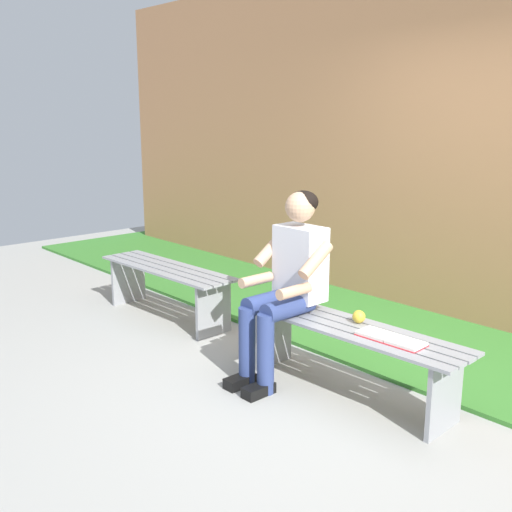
# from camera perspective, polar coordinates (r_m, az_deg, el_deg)

# --- Properties ---
(ground_plane) EXTENTS (10.00, 7.00, 0.04)m
(ground_plane) POSITION_cam_1_polar(r_m,az_deg,el_deg) (4.18, -11.80, -12.26)
(ground_plane) COLOR #9E9E99
(grass_strip) EXTENTS (9.00, 2.11, 0.03)m
(grass_strip) POSITION_cam_1_polar(r_m,az_deg,el_deg) (5.65, 9.63, -4.92)
(grass_strip) COLOR #387A2D
(grass_strip) RESTS_ON ground
(brick_wall) EXTENTS (9.50, 0.24, 3.10)m
(brick_wall) POSITION_cam_1_polar(r_m,az_deg,el_deg) (5.51, 17.84, 10.47)
(brick_wall) COLOR #B27A51
(brick_wall) RESTS_ON ground
(bench_near) EXTENTS (1.59, 0.44, 0.46)m
(bench_near) POSITION_cam_1_polar(r_m,az_deg,el_deg) (3.92, 8.74, -8.09)
(bench_near) COLOR gray
(bench_near) RESTS_ON ground
(bench_far) EXTENTS (1.50, 0.44, 0.46)m
(bench_far) POSITION_cam_1_polar(r_m,az_deg,el_deg) (5.36, -8.33, -2.24)
(bench_far) COLOR gray
(bench_far) RESTS_ON ground
(person_seated) EXTENTS (0.50, 0.69, 1.26)m
(person_seated) POSITION_cam_1_polar(r_m,az_deg,el_deg) (4.02, 2.95, -2.07)
(person_seated) COLOR silver
(person_seated) RESTS_ON ground
(apple) EXTENTS (0.08, 0.08, 0.08)m
(apple) POSITION_cam_1_polar(r_m,az_deg,el_deg) (3.93, 9.60, -5.62)
(apple) COLOR gold
(apple) RESTS_ON bench_near
(book_open) EXTENTS (0.42, 0.17, 0.02)m
(book_open) POSITION_cam_1_polar(r_m,az_deg,el_deg) (3.68, 12.50, -7.58)
(book_open) COLOR white
(book_open) RESTS_ON bench_near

